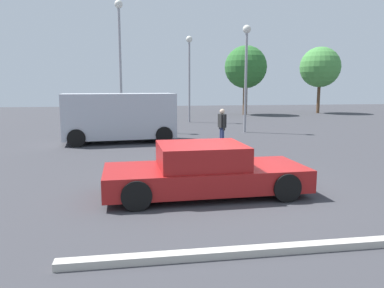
# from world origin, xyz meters

# --- Properties ---
(ground_plane) EXTENTS (80.00, 80.00, 0.00)m
(ground_plane) POSITION_xyz_m (0.00, 0.00, 0.00)
(ground_plane) COLOR #38383D
(sedan_foreground) EXTENTS (4.74, 2.07, 1.21)m
(sedan_foreground) POSITION_xyz_m (-0.41, -0.08, 0.56)
(sedan_foreground) COLOR maroon
(sedan_foreground) RESTS_ON ground_plane
(dog) EXTENTS (0.54, 0.44, 0.43)m
(dog) POSITION_xyz_m (1.98, 1.23, 0.27)
(dog) COLOR olive
(dog) RESTS_ON ground_plane
(van_white) EXTENTS (5.13, 2.60, 2.22)m
(van_white) POSITION_xyz_m (-2.65, 8.70, 1.20)
(van_white) COLOR #B2B7C1
(van_white) RESTS_ON ground_plane
(pedestrian) EXTENTS (0.30, 0.56, 1.59)m
(pedestrian) POSITION_xyz_m (1.71, 6.87, 0.94)
(pedestrian) COLOR navy
(pedestrian) RESTS_ON ground_plane
(parking_curb) EXTENTS (6.36, 0.20, 0.12)m
(parking_curb) POSITION_xyz_m (0.00, -3.34, 0.06)
(parking_curb) COLOR #B7B2A8
(parking_curb) RESTS_ON ground_plane
(light_post_near) EXTENTS (0.44, 0.44, 7.16)m
(light_post_near) POSITION_xyz_m (-2.67, 12.88, 4.78)
(light_post_near) COLOR gray
(light_post_near) RESTS_ON ground_plane
(light_post_mid) EXTENTS (0.44, 0.44, 5.79)m
(light_post_mid) POSITION_xyz_m (4.10, 11.34, 3.98)
(light_post_mid) COLOR gray
(light_post_mid) RESTS_ON ground_plane
(light_post_far) EXTENTS (0.44, 0.44, 5.99)m
(light_post_far) POSITION_xyz_m (1.93, 17.66, 4.10)
(light_post_far) COLOR gray
(light_post_far) RESTS_ON ground_plane
(tree_back_left) EXTENTS (3.75, 3.75, 6.11)m
(tree_back_left) POSITION_xyz_m (7.95, 23.85, 4.21)
(tree_back_left) COLOR brown
(tree_back_left) RESTS_ON ground_plane
(tree_back_center) EXTENTS (3.75, 3.75, 6.19)m
(tree_back_center) POSITION_xyz_m (15.41, 24.60, 4.31)
(tree_back_center) COLOR brown
(tree_back_center) RESTS_ON ground_plane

